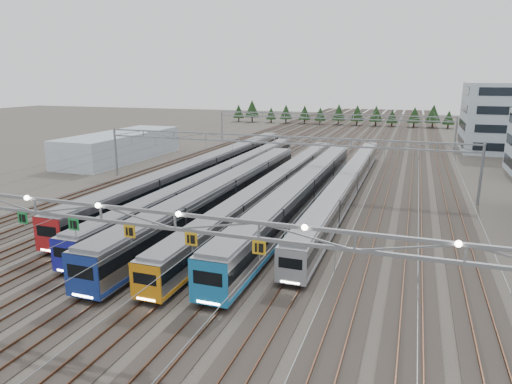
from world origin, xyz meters
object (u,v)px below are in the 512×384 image
(train_b, at_px, (224,177))
(west_shed, at_px, (121,146))
(train_d, at_px, (277,185))
(gantry_mid, at_px, (275,146))
(gantry_near, at_px, (99,216))
(gantry_far, at_px, (330,120))
(train_f, at_px, (348,183))
(train_c, at_px, (225,193))
(train_a, at_px, (208,168))
(train_e, at_px, (302,192))

(train_b, height_order, west_shed, west_shed)
(train_d, bearing_deg, gantry_mid, 110.83)
(train_b, xyz_separation_m, gantry_near, (6.70, -36.64, 5.16))
(train_d, bearing_deg, gantry_far, 92.53)
(train_f, height_order, gantry_near, gantry_near)
(train_b, distance_m, west_shed, 34.42)
(train_b, height_order, train_c, train_c)
(train_a, height_order, train_c, train_c)
(train_d, relative_size, gantry_near, 1.17)
(train_c, distance_m, west_shed, 43.88)
(train_c, height_order, train_f, train_c)
(train_c, xyz_separation_m, gantry_far, (2.25, 58.72, 4.16))
(train_a, relative_size, gantry_near, 1.22)
(train_a, xyz_separation_m, gantry_far, (11.25, 44.28, 4.19))
(gantry_mid, bearing_deg, gantry_near, -90.07)
(gantry_near, distance_m, gantry_mid, 40.12)
(gantry_near, bearing_deg, train_a, 105.34)
(train_c, height_order, gantry_near, gantry_near)
(train_a, height_order, gantry_mid, gantry_mid)
(gantry_mid, height_order, gantry_far, same)
(train_d, distance_m, train_e, 6.13)
(train_e, xyz_separation_m, gantry_mid, (-6.75, 10.06, 4.18))
(train_e, xyz_separation_m, gantry_near, (-6.80, -30.06, 4.88))
(train_e, bearing_deg, train_c, -157.90)
(train_c, distance_m, gantry_near, 26.94)
(west_shed, bearing_deg, train_d, -26.45)
(train_c, relative_size, train_f, 0.84)
(train_c, xyz_separation_m, gantry_mid, (2.25, 13.72, 4.16))
(train_b, xyz_separation_m, gantry_mid, (6.75, 3.48, 4.46))
(gantry_near, distance_m, west_shed, 65.07)
(train_f, xyz_separation_m, gantry_near, (-11.30, -38.65, 5.17))
(train_c, relative_size, gantry_mid, 0.93)
(train_f, bearing_deg, train_d, -153.71)
(train_a, xyz_separation_m, train_f, (22.50, -2.19, -0.28))
(train_d, distance_m, gantry_near, 34.67)
(gantry_near, xyz_separation_m, gantry_mid, (0.05, 40.12, -0.70))
(train_a, bearing_deg, train_f, -5.56)
(gantry_mid, distance_m, west_shed, 39.26)
(gantry_mid, bearing_deg, train_d, -69.17)
(train_f, bearing_deg, gantry_near, -106.29)
(train_b, relative_size, west_shed, 2.22)
(train_a, height_order, train_e, train_e)
(gantry_mid, bearing_deg, train_b, -152.74)
(gantry_near, relative_size, gantry_far, 1.00)
(train_d, bearing_deg, train_b, 164.86)
(train_f, distance_m, gantry_far, 48.02)
(gantry_far, bearing_deg, gantry_near, -90.03)
(train_b, height_order, gantry_near, gantry_near)
(train_a, xyz_separation_m, gantry_mid, (11.25, -0.72, 4.19))
(train_a, xyz_separation_m, west_shed, (-25.45, 12.74, 0.50))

